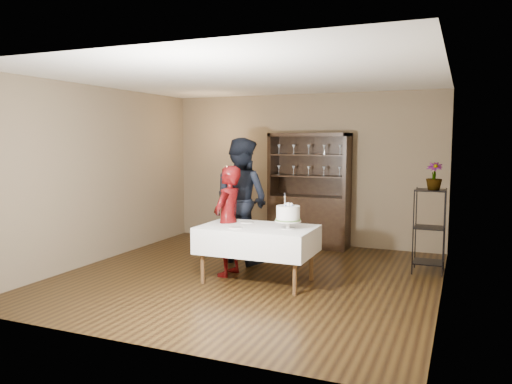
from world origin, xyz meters
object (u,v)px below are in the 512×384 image
man (241,200)px  cake (288,214)px  china_hutch (309,209)px  woman (228,221)px  plant_etagere (429,227)px  cake_table (258,240)px  potted_plant (434,176)px

man → cake: man is taller
china_hutch → cake: china_hutch is taller
china_hutch → woman: bearing=-102.2°
man → cake: (1.08, -0.94, -0.02)m
plant_etagere → cake: size_ratio=2.58×
woman → cake_table: bearing=77.1°
cake_table → potted_plant: bearing=32.2°
potted_plant → cake: bearing=-141.5°
cake_table → potted_plant: size_ratio=3.89×
plant_etagere → cake_table: 2.48m
cake → plant_etagere: bearing=40.2°
plant_etagere → woman: bearing=-154.7°
plant_etagere → woman: 2.84m
woman → cake: bearing=84.1°
china_hutch → potted_plant: 2.49m
woman → cake: woman is taller
cake_table → cake: bearing=-1.5°
plant_etagere → potted_plant: (0.04, -0.05, 0.73)m
plant_etagere → woman: (-2.57, -1.21, 0.11)m
plant_etagere → potted_plant: potted_plant is taller
cake_table → man: 1.20m
cake_table → woman: size_ratio=0.98×
plant_etagere → cake: cake is taller
china_hutch → woman: china_hutch is taller
cake → potted_plant: size_ratio=1.21×
cake_table → cake: cake is taller
plant_etagere → man: man is taller
potted_plant → plant_etagere: bearing=130.5°
potted_plant → cake_table: bearing=-147.8°
cake → man: bearing=139.0°
woman → potted_plant: potted_plant is taller
plant_etagere → woman: woman is taller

